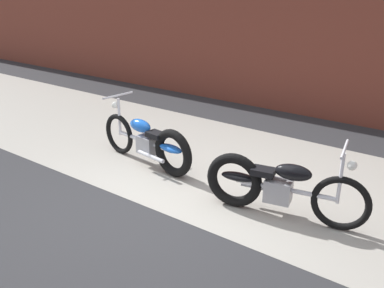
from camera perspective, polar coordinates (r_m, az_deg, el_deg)
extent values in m
plane|color=#2D2D30|center=(5.38, -4.27, -9.26)|extent=(80.00, 80.00, 0.00)
cube|color=#9E998E|center=(6.65, 5.55, -3.02)|extent=(36.00, 3.50, 0.01)
torus|color=black|center=(7.11, -9.87, 1.36)|extent=(0.68, 0.17, 0.68)
torus|color=black|center=(6.17, -2.59, -1.24)|extent=(0.74, 0.22, 0.73)
cylinder|color=silver|center=(6.62, -6.50, 0.38)|extent=(1.23, 0.21, 0.06)
cube|color=#99999E|center=(6.57, -6.03, -0.12)|extent=(0.35, 0.26, 0.28)
ellipsoid|color=blue|center=(6.59, -7.04, 2.49)|extent=(0.46, 0.24, 0.20)
ellipsoid|color=blue|center=(6.18, -2.92, -0.61)|extent=(0.46, 0.23, 0.10)
cube|color=black|center=(6.35, -4.93, 1.27)|extent=(0.30, 0.23, 0.08)
cylinder|color=silver|center=(6.98, -9.84, 3.68)|extent=(0.05, 0.05, 0.62)
cylinder|color=silver|center=(6.89, -10.02, 6.53)|extent=(0.11, 0.58, 0.03)
sphere|color=white|center=(7.01, -10.42, 5.24)|extent=(0.11, 0.11, 0.11)
cylinder|color=silver|center=(6.34, -5.62, -1.70)|extent=(0.55, 0.13, 0.06)
torus|color=black|center=(5.16, 19.54, -7.62)|extent=(0.68, 0.21, 0.68)
torus|color=black|center=(5.37, 5.73, -4.91)|extent=(0.74, 0.27, 0.73)
cylinder|color=silver|center=(5.22, 12.50, -6.02)|extent=(1.22, 0.29, 0.06)
cube|color=#99999E|center=(5.25, 11.61, -6.25)|extent=(0.36, 0.28, 0.28)
ellipsoid|color=black|center=(5.10, 13.58, -3.78)|extent=(0.47, 0.27, 0.20)
ellipsoid|color=black|center=(5.33, 6.26, -4.43)|extent=(0.47, 0.26, 0.10)
cube|color=black|center=(5.19, 9.65, -3.71)|extent=(0.31, 0.25, 0.08)
cylinder|color=silver|center=(5.03, 19.52, -4.45)|extent=(0.05, 0.05, 0.62)
cylinder|color=silver|center=(4.89, 20.03, -0.64)|extent=(0.14, 0.58, 0.03)
sphere|color=white|center=(4.95, 20.91, -2.75)|extent=(0.11, 0.11, 0.11)
cylinder|color=silver|center=(5.46, 9.49, -5.88)|extent=(0.55, 0.17, 0.06)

